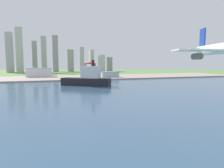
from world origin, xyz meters
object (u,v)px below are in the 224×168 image
warehouse_annex (109,74)px  warehouse_main (39,72)px  cargo_ship (87,79)px  port_crane_red (90,66)px

warehouse_annex → warehouse_main: bearing=158.3°
cargo_ship → warehouse_main: cargo_ship is taller
warehouse_main → warehouse_annex: (153.45, -61.15, -4.15)m
port_crane_red → warehouse_annex: (29.36, -67.39, -19.07)m
cargo_ship → warehouse_annex: 156.39m
port_crane_red → warehouse_main: bearing=-177.1°
cargo_ship → warehouse_main: size_ratio=1.30×
warehouse_annex → cargo_ship: bearing=-120.0°
cargo_ship → port_crane_red: size_ratio=2.03×
cargo_ship → warehouse_annex: bearing=60.0°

